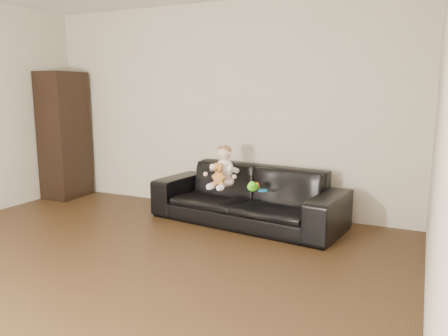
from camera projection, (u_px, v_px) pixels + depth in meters
The scene contains 11 objects.
floor at pixel (64, 292), 3.33m from camera, with size 5.50×5.50×0.00m, color #3E2916.
wall_back at pixel (219, 108), 5.56m from camera, with size 5.00×5.00×0.00m, color beige.
wall_right at pixel (444, 137), 2.07m from camera, with size 5.50×5.50×0.00m, color beige.
sofa at pixel (247, 196), 5.04m from camera, with size 2.21×0.86×0.65m, color black.
cabinet at pixel (64, 135), 6.22m from camera, with size 0.44×0.61×1.78m, color black.
shelf_item at pixel (64, 107), 6.14m from camera, with size 0.18×0.25×0.28m, color silver.
baby at pixel (224, 169), 4.98m from camera, with size 0.34×0.41×0.48m.
teddy_bear at pixel (219, 174), 4.85m from camera, with size 0.16×0.16×0.25m.
toy_green at pixel (253, 187), 4.79m from camera, with size 0.12×0.15×0.10m, color #5AEA1B.
toy_rattle at pixel (257, 187), 4.86m from camera, with size 0.08×0.08×0.08m, color red.
toy_blue_disc at pixel (263, 190), 4.81m from camera, with size 0.11×0.11×0.02m, color #1881C1.
Camera 1 is at (2.42, -2.31, 1.51)m, focal length 35.00 mm.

